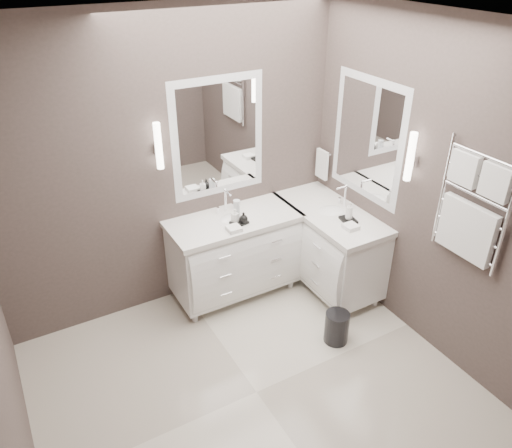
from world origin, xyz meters
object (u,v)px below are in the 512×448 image
towel_ladder (471,212)px  waste_bin (337,327)px  vanity_back (234,251)px  vanity_right (328,243)px

towel_ladder → waste_bin: size_ratio=3.03×
vanity_back → vanity_right: same height
vanity_back → towel_ladder: (1.10, -1.63, 0.91)m
vanity_back → vanity_right: (0.88, -0.33, 0.00)m
vanity_right → waste_bin: size_ratio=4.18×
vanity_right → towel_ladder: 1.60m
vanity_right → towel_ladder: (0.23, -1.30, 0.91)m
vanity_right → towel_ladder: bearing=-80.2°
vanity_right → vanity_back: bearing=159.6°
vanity_back → towel_ladder: bearing=-55.9°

